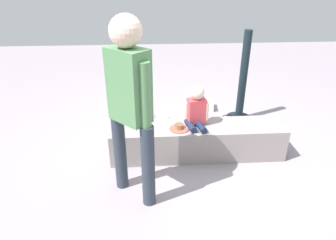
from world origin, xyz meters
TOP-DOWN VIEW (x-y plane):
  - ground_plane at (0.00, 0.00)m, footprint 12.00×12.00m
  - concrete_ledge at (0.00, 0.00)m, footprint 2.04×0.46m
  - child_seated at (-0.02, 0.02)m, footprint 0.28×0.33m
  - adult_standing at (-0.72, -0.67)m, footprint 0.40×0.40m
  - cake_plate at (-0.23, -0.07)m, footprint 0.22×0.22m
  - gift_bag at (-0.59, 0.58)m, footprint 0.22×0.12m
  - railing_post at (0.77, 0.90)m, footprint 0.36×0.36m
  - water_bottle_near_gift at (-0.30, 0.55)m, footprint 0.07×0.07m
  - cake_box_white at (0.30, 1.31)m, footprint 0.35×0.30m
  - handbag_black_leather at (0.48, 0.46)m, footprint 0.33×0.14m

SIDE VIEW (x-z plane):
  - ground_plane at x=0.00m, z-range 0.00..0.00m
  - cake_box_white at x=0.30m, z-range 0.00..0.14m
  - handbag_black_leather at x=0.48m, z-range -0.05..0.25m
  - water_bottle_near_gift at x=-0.30m, z-range -0.01..0.22m
  - gift_bag at x=-0.59m, z-range -0.02..0.26m
  - concrete_ledge at x=0.00m, z-range 0.00..0.39m
  - cake_plate at x=-0.23m, z-range 0.38..0.44m
  - railing_post at x=0.77m, z-range -0.15..1.17m
  - child_seated at x=-0.02m, z-range 0.36..0.84m
  - adult_standing at x=-0.72m, z-range 0.18..1.91m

